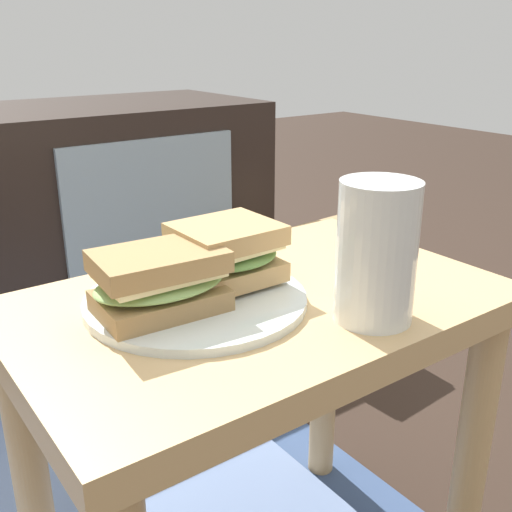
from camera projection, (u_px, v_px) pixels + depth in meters
The scene contains 8 objects.
side_table at pixel (259, 365), 0.73m from camera, with size 0.56×0.36×0.46m.
tv_cabinet at pixel (72, 224), 1.54m from camera, with size 0.96×0.46×0.58m.
area_rug at pixel (34, 510), 1.00m from camera, with size 1.04×0.89×0.01m.
plate at pixel (196, 300), 0.68m from camera, with size 0.25×0.25×0.01m, color silver.
sandwich_front at pixel (160, 281), 0.63m from camera, with size 0.14×0.10×0.07m.
sandwich_back at pixel (226, 252), 0.70m from camera, with size 0.12×0.11×0.07m.
beer_glass at pixel (376, 255), 0.62m from camera, with size 0.08×0.08×0.15m.
paper_bag at pixel (332, 286), 1.49m from camera, with size 0.21×0.14×0.33m.
Camera 1 is at (-0.38, -0.51, 0.74)m, focal length 42.60 mm.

